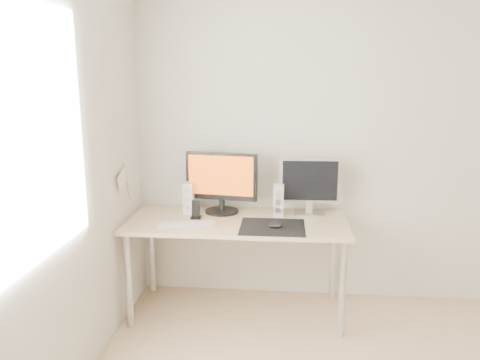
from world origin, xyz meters
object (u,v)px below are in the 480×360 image
object	(u,v)px
second_monitor	(310,183)
speaker_left	(189,198)
main_monitor	(221,180)
phone_dock	(196,213)
desk	(237,230)
speaker_right	(278,201)
keyboard	(187,224)
mouse	(275,226)

from	to	relation	value
second_monitor	speaker_left	bearing A→B (deg)	-176.82
main_monitor	speaker_left	xyz separation A→B (m)	(-0.25, -0.03, -0.13)
main_monitor	phone_dock	world-z (taller)	main_monitor
desk	speaker_left	world-z (taller)	speaker_left
second_monitor	speaker_left	xyz separation A→B (m)	(-0.92, -0.05, -0.12)
speaker_right	keyboard	bearing A→B (deg)	-156.05
mouse	keyboard	size ratio (longest dim) A/B	0.23
second_monitor	main_monitor	bearing A→B (deg)	-178.52
desk	speaker_right	size ratio (longest dim) A/B	6.69
mouse	second_monitor	world-z (taller)	second_monitor
speaker_right	main_monitor	bearing A→B (deg)	173.12
keyboard	main_monitor	bearing A→B (deg)	59.02
second_monitor	speaker_left	size ratio (longest dim) A/B	1.89
keyboard	phone_dock	xyz separation A→B (m)	(0.03, 0.17, 0.03)
main_monitor	second_monitor	xyz separation A→B (m)	(0.67, 0.02, -0.01)
speaker_right	keyboard	xyz separation A→B (m)	(-0.64, -0.28, -0.11)
speaker_right	keyboard	world-z (taller)	speaker_right
desk	second_monitor	distance (m)	0.65
mouse	speaker_right	world-z (taller)	speaker_right
speaker_right	keyboard	distance (m)	0.70
main_monitor	second_monitor	world-z (taller)	main_monitor
desk	speaker_left	size ratio (longest dim) A/B	6.69
main_monitor	speaker_left	world-z (taller)	main_monitor
main_monitor	second_monitor	size ratio (longest dim) A/B	1.22
phone_dock	second_monitor	bearing A→B (deg)	12.60
phone_dock	desk	bearing A→B (deg)	-0.85
speaker_left	mouse	bearing A→B (deg)	-25.29
main_monitor	second_monitor	bearing A→B (deg)	1.48
second_monitor	phone_dock	bearing A→B (deg)	-167.40
speaker_left	phone_dock	world-z (taller)	speaker_left
mouse	speaker_right	xyz separation A→B (m)	(0.02, 0.30, 0.10)
mouse	main_monitor	distance (m)	0.59
main_monitor	second_monitor	distance (m)	0.67
desk	speaker_left	distance (m)	0.46
mouse	main_monitor	size ratio (longest dim) A/B	0.19
desk	phone_dock	xyz separation A→B (m)	(-0.31, 0.00, 0.12)
main_monitor	speaker_right	xyz separation A→B (m)	(0.43, -0.05, -0.13)
keyboard	phone_dock	distance (m)	0.17
speaker_left	keyboard	xyz separation A→B (m)	(0.05, -0.30, -0.11)
desk	speaker_right	world-z (taller)	speaker_right
second_monitor	speaker_right	distance (m)	0.27
main_monitor	speaker_left	distance (m)	0.29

